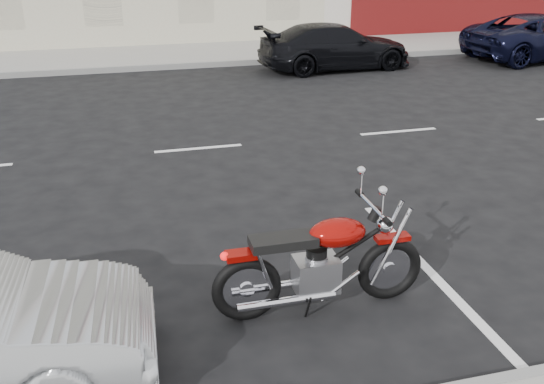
{
  "coord_description": "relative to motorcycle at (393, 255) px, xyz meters",
  "views": [
    {
      "loc": [
        -3.36,
        -10.5,
        3.7
      ],
      "look_at": [
        -1.67,
        -4.05,
        0.8
      ],
      "focal_mm": 40.0,
      "sensor_mm": 36.0,
      "label": 1
    }
  ],
  "objects": [
    {
      "name": "car_far",
      "position": [
        3.49,
        11.28,
        0.11
      ],
      "size": [
        4.5,
        2.07,
        1.27
      ],
      "primitive_type": "imported",
      "rotation": [
        0.0,
        0.0,
        1.64
      ],
      "color": "black",
      "rests_on": "ground"
    },
    {
      "name": "curb_far",
      "position": [
        -4.31,
        12.4,
        -0.44
      ],
      "size": [
        80.0,
        0.12,
        0.16
      ],
      "primitive_type": "cube",
      "color": "gray",
      "rests_on": "ground"
    },
    {
      "name": "ground",
      "position": [
        0.69,
        5.4,
        -0.52
      ],
      "size": [
        120.0,
        120.0,
        0.0
      ],
      "primitive_type": "plane",
      "color": "black",
      "rests_on": "ground"
    },
    {
      "name": "motorcycle",
      "position": [
        0.0,
        0.0,
        0.0
      ],
      "size": [
        2.29,
        0.75,
        1.15
      ],
      "rotation": [
        0.0,
        0.0,
        -0.0
      ],
      "color": "black",
      "rests_on": "ground"
    },
    {
      "name": "sidewalk_far",
      "position": [
        -4.31,
        14.1,
        -0.45
      ],
      "size": [
        80.0,
        3.4,
        0.15
      ],
      "primitive_type": "cube",
      "color": "gray",
      "rests_on": "ground"
    },
    {
      "name": "suv_far",
      "position": [
        10.12,
        11.07,
        0.15
      ],
      "size": [
        5.08,
        2.78,
        1.35
      ],
      "primitive_type": "imported",
      "rotation": [
        0.0,
        0.0,
        1.69
      ],
      "color": "black",
      "rests_on": "ground"
    }
  ]
}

